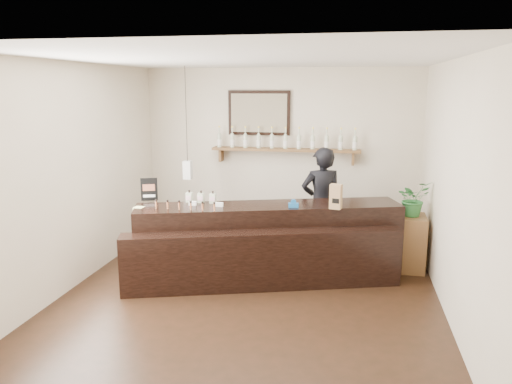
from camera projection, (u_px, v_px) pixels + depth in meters
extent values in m
plane|color=black|center=(250.00, 295.00, 6.10)|extent=(5.00, 5.00, 0.00)
plane|color=beige|center=(280.00, 155.00, 8.22)|extent=(4.50, 0.00, 4.50)
plane|color=beige|center=(177.00, 249.00, 3.41)|extent=(4.50, 0.00, 4.50)
plane|color=beige|center=(74.00, 176.00, 6.23)|extent=(0.00, 5.00, 5.00)
plane|color=beige|center=(453.00, 190.00, 5.40)|extent=(0.00, 5.00, 5.00)
plane|color=white|center=(250.00, 59.00, 5.53)|extent=(5.00, 5.00, 0.00)
cube|color=brown|center=(285.00, 150.00, 8.06)|extent=(2.40, 0.25, 0.04)
cube|color=brown|center=(221.00, 155.00, 8.31)|extent=(0.04, 0.20, 0.20)
cube|color=brown|center=(353.00, 159.00, 7.91)|extent=(0.04, 0.20, 0.20)
cube|color=black|center=(259.00, 113.00, 8.12)|extent=(1.02, 0.04, 0.72)
cube|color=#493F2F|center=(259.00, 113.00, 8.09)|extent=(0.92, 0.01, 0.62)
cube|color=white|center=(188.00, 170.00, 7.62)|extent=(0.12, 0.12, 0.28)
cylinder|color=black|center=(186.00, 114.00, 7.45)|extent=(0.01, 0.01, 1.41)
cylinder|color=beige|center=(219.00, 141.00, 8.23)|extent=(0.07, 0.07, 0.20)
cone|color=beige|center=(219.00, 133.00, 8.21)|extent=(0.07, 0.07, 0.05)
cylinder|color=beige|center=(219.00, 129.00, 8.19)|extent=(0.02, 0.02, 0.07)
cylinder|color=yellow|center=(219.00, 127.00, 8.19)|extent=(0.03, 0.03, 0.02)
cylinder|color=white|center=(219.00, 142.00, 8.24)|extent=(0.07, 0.07, 0.09)
cylinder|color=beige|center=(232.00, 141.00, 8.19)|extent=(0.07, 0.07, 0.20)
cone|color=beige|center=(232.00, 133.00, 8.17)|extent=(0.07, 0.07, 0.05)
cylinder|color=beige|center=(232.00, 130.00, 8.15)|extent=(0.02, 0.02, 0.07)
cylinder|color=yellow|center=(232.00, 127.00, 8.14)|extent=(0.03, 0.03, 0.02)
cylinder|color=white|center=(232.00, 142.00, 8.20)|extent=(0.07, 0.07, 0.09)
cylinder|color=beige|center=(245.00, 141.00, 8.15)|extent=(0.07, 0.07, 0.20)
cone|color=beige|center=(245.00, 134.00, 8.13)|extent=(0.07, 0.07, 0.05)
cylinder|color=beige|center=(245.00, 130.00, 8.11)|extent=(0.02, 0.02, 0.07)
cylinder|color=yellow|center=(245.00, 127.00, 8.10)|extent=(0.03, 0.03, 0.02)
cylinder|color=white|center=(245.00, 143.00, 8.16)|extent=(0.07, 0.07, 0.09)
cylinder|color=beige|center=(259.00, 142.00, 8.11)|extent=(0.07, 0.07, 0.20)
cone|color=beige|center=(259.00, 134.00, 8.09)|extent=(0.07, 0.07, 0.05)
cylinder|color=beige|center=(259.00, 130.00, 8.07)|extent=(0.02, 0.02, 0.07)
cylinder|color=yellow|center=(259.00, 127.00, 8.06)|extent=(0.03, 0.03, 0.02)
cylinder|color=white|center=(259.00, 143.00, 8.12)|extent=(0.07, 0.07, 0.09)
cylinder|color=beige|center=(272.00, 142.00, 8.07)|extent=(0.07, 0.07, 0.20)
cone|color=beige|center=(272.00, 134.00, 8.05)|extent=(0.07, 0.07, 0.05)
cylinder|color=beige|center=(272.00, 130.00, 8.03)|extent=(0.02, 0.02, 0.07)
cylinder|color=yellow|center=(272.00, 127.00, 8.02)|extent=(0.03, 0.03, 0.02)
cylinder|color=white|center=(272.00, 143.00, 8.08)|extent=(0.07, 0.07, 0.09)
cylinder|color=beige|center=(285.00, 142.00, 8.03)|extent=(0.07, 0.07, 0.20)
cone|color=beige|center=(285.00, 134.00, 8.00)|extent=(0.07, 0.07, 0.05)
cylinder|color=beige|center=(285.00, 131.00, 7.99)|extent=(0.02, 0.02, 0.07)
cylinder|color=yellow|center=(286.00, 128.00, 7.98)|extent=(0.03, 0.03, 0.02)
cylinder|color=white|center=(285.00, 143.00, 8.04)|extent=(0.07, 0.07, 0.09)
cylinder|color=beige|center=(299.00, 142.00, 7.99)|extent=(0.07, 0.07, 0.20)
cone|color=beige|center=(299.00, 135.00, 7.96)|extent=(0.07, 0.07, 0.05)
cylinder|color=beige|center=(299.00, 131.00, 7.95)|extent=(0.02, 0.02, 0.07)
cylinder|color=yellow|center=(299.00, 128.00, 7.94)|extent=(0.03, 0.03, 0.02)
cylinder|color=white|center=(299.00, 144.00, 7.99)|extent=(0.07, 0.07, 0.09)
cylinder|color=beige|center=(313.00, 143.00, 7.95)|extent=(0.07, 0.07, 0.20)
cone|color=beige|center=(313.00, 135.00, 7.92)|extent=(0.07, 0.07, 0.05)
cylinder|color=beige|center=(313.00, 131.00, 7.91)|extent=(0.02, 0.02, 0.07)
cylinder|color=yellow|center=(313.00, 128.00, 7.90)|extent=(0.03, 0.03, 0.02)
cylinder|color=white|center=(313.00, 144.00, 7.95)|extent=(0.07, 0.07, 0.09)
cylinder|color=beige|center=(327.00, 143.00, 7.91)|extent=(0.07, 0.07, 0.20)
cone|color=beige|center=(327.00, 135.00, 7.88)|extent=(0.07, 0.07, 0.05)
cylinder|color=beige|center=(327.00, 131.00, 7.87)|extent=(0.02, 0.02, 0.07)
cylinder|color=yellow|center=(327.00, 128.00, 7.86)|extent=(0.03, 0.03, 0.02)
cylinder|color=white|center=(327.00, 144.00, 7.91)|extent=(0.07, 0.07, 0.09)
cylinder|color=beige|center=(341.00, 143.00, 7.87)|extent=(0.07, 0.07, 0.20)
cone|color=beige|center=(341.00, 135.00, 7.84)|extent=(0.07, 0.07, 0.05)
cylinder|color=beige|center=(341.00, 131.00, 7.83)|extent=(0.02, 0.02, 0.07)
cylinder|color=yellow|center=(341.00, 128.00, 7.82)|extent=(0.03, 0.03, 0.02)
cylinder|color=white|center=(341.00, 145.00, 7.87)|extent=(0.07, 0.07, 0.09)
cylinder|color=beige|center=(355.00, 144.00, 7.83)|extent=(0.07, 0.07, 0.20)
cone|color=beige|center=(355.00, 135.00, 7.80)|extent=(0.07, 0.07, 0.05)
cylinder|color=beige|center=(355.00, 132.00, 7.79)|extent=(0.02, 0.02, 0.07)
cylinder|color=yellow|center=(355.00, 129.00, 7.78)|extent=(0.03, 0.03, 0.02)
cylinder|color=white|center=(355.00, 145.00, 7.83)|extent=(0.07, 0.07, 0.09)
cube|color=black|center=(269.00, 240.00, 6.66)|extent=(3.51, 1.63, 0.97)
cube|color=black|center=(263.00, 260.00, 6.24)|extent=(3.42, 1.33, 0.74)
cube|color=white|center=(193.00, 203.00, 6.51)|extent=(0.10, 0.04, 0.05)
cube|color=white|center=(219.00, 205.00, 6.45)|extent=(0.10, 0.04, 0.05)
cube|color=#F3F897|center=(140.00, 221.00, 6.45)|extent=(0.12, 0.12, 0.12)
cube|color=#F3F897|center=(139.00, 212.00, 6.42)|extent=(0.12, 0.12, 0.12)
cube|color=beige|center=(189.00, 197.00, 6.69)|extent=(0.08, 0.08, 0.13)
cube|color=beige|center=(188.00, 198.00, 6.65)|extent=(0.07, 0.00, 0.06)
cylinder|color=black|center=(189.00, 191.00, 6.67)|extent=(0.02, 0.02, 0.03)
cube|color=beige|center=(201.00, 198.00, 6.66)|extent=(0.08, 0.08, 0.13)
cube|color=beige|center=(200.00, 198.00, 6.62)|extent=(0.07, 0.00, 0.06)
cylinder|color=black|center=(201.00, 192.00, 6.64)|extent=(0.02, 0.02, 0.03)
cube|color=beige|center=(213.00, 198.00, 6.63)|extent=(0.08, 0.08, 0.13)
cube|color=beige|center=(212.00, 199.00, 6.59)|extent=(0.07, 0.00, 0.06)
cylinder|color=black|center=(213.00, 192.00, 6.61)|extent=(0.02, 0.02, 0.03)
cylinder|color=#9E5B35|center=(157.00, 218.00, 6.39)|extent=(0.07, 0.07, 0.20)
cone|color=#9E5B35|center=(156.00, 209.00, 6.37)|extent=(0.07, 0.07, 0.05)
cylinder|color=#9E5B35|center=(156.00, 204.00, 6.36)|extent=(0.02, 0.02, 0.07)
cylinder|color=black|center=(156.00, 201.00, 6.35)|extent=(0.03, 0.03, 0.02)
cylinder|color=white|center=(157.00, 220.00, 6.40)|extent=(0.07, 0.07, 0.09)
cylinder|color=#9E5B35|center=(168.00, 219.00, 6.37)|extent=(0.07, 0.07, 0.20)
cone|color=#9E5B35|center=(168.00, 209.00, 6.34)|extent=(0.07, 0.07, 0.05)
cylinder|color=#9E5B35|center=(168.00, 205.00, 6.33)|extent=(0.02, 0.02, 0.07)
cylinder|color=black|center=(167.00, 201.00, 6.32)|extent=(0.03, 0.03, 0.02)
cylinder|color=white|center=(168.00, 220.00, 6.37)|extent=(0.07, 0.07, 0.09)
cylinder|color=#9E5B35|center=(180.00, 219.00, 6.34)|extent=(0.07, 0.07, 0.20)
cone|color=#9E5B35|center=(179.00, 210.00, 6.31)|extent=(0.07, 0.07, 0.05)
cylinder|color=#9E5B35|center=(179.00, 205.00, 6.30)|extent=(0.02, 0.02, 0.07)
cylinder|color=black|center=(179.00, 202.00, 6.29)|extent=(0.03, 0.03, 0.02)
cylinder|color=white|center=(180.00, 221.00, 6.34)|extent=(0.07, 0.07, 0.09)
cylinder|color=#9E5B35|center=(191.00, 220.00, 6.31)|extent=(0.07, 0.07, 0.20)
cone|color=#9E5B35|center=(191.00, 210.00, 6.28)|extent=(0.07, 0.07, 0.05)
cylinder|color=#9E5B35|center=(191.00, 206.00, 6.27)|extent=(0.02, 0.02, 0.07)
cylinder|color=black|center=(191.00, 202.00, 6.26)|extent=(0.03, 0.03, 0.02)
cylinder|color=white|center=(191.00, 222.00, 6.31)|extent=(0.07, 0.07, 0.09)
cylinder|color=#9E5B35|center=(203.00, 221.00, 6.28)|extent=(0.07, 0.07, 0.20)
cone|color=#9E5B35|center=(203.00, 211.00, 6.26)|extent=(0.07, 0.07, 0.05)
cylinder|color=#9E5B35|center=(202.00, 206.00, 6.24)|extent=(0.02, 0.02, 0.07)
cylinder|color=black|center=(202.00, 203.00, 6.23)|extent=(0.03, 0.03, 0.02)
cylinder|color=white|center=(203.00, 222.00, 6.29)|extent=(0.07, 0.07, 0.09)
cylinder|color=#9E5B35|center=(215.00, 221.00, 6.25)|extent=(0.07, 0.07, 0.20)
cone|color=#9E5B35|center=(214.00, 211.00, 6.23)|extent=(0.07, 0.07, 0.05)
cylinder|color=#9E5B35|center=(214.00, 207.00, 6.22)|extent=(0.02, 0.02, 0.07)
cylinder|color=black|center=(214.00, 203.00, 6.21)|extent=(0.03, 0.03, 0.02)
cylinder|color=white|center=(215.00, 223.00, 6.26)|extent=(0.07, 0.07, 0.09)
cube|color=black|center=(149.00, 189.00, 6.77)|extent=(0.22, 0.09, 0.31)
cube|color=#9B5338|center=(149.00, 188.00, 6.75)|extent=(0.15, 0.06, 0.09)
cube|color=white|center=(149.00, 196.00, 6.77)|extent=(0.15, 0.06, 0.04)
cube|color=olive|center=(336.00, 197.00, 6.31)|extent=(0.17, 0.14, 0.32)
cube|color=black|center=(336.00, 201.00, 6.26)|extent=(0.09, 0.02, 0.06)
cube|color=#165C9F|center=(293.00, 205.00, 6.40)|extent=(0.13, 0.07, 0.06)
cylinder|color=#165C9F|center=(294.00, 202.00, 6.39)|extent=(0.07, 0.04, 0.07)
cube|color=brown|center=(410.00, 243.00, 6.89)|extent=(0.40, 0.54, 0.77)
imported|color=#2C6F32|center=(413.00, 199.00, 6.76)|extent=(0.58, 0.56, 0.49)
imported|color=black|center=(321.00, 196.00, 7.26)|extent=(0.79, 0.65, 1.87)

